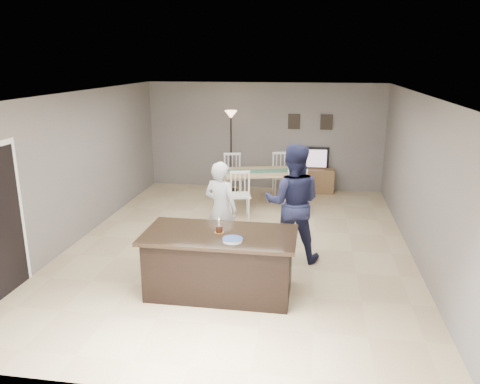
% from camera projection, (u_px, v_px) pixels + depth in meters
% --- Properties ---
extents(floor, '(8.00, 8.00, 0.00)m').
position_uv_depth(floor, '(240.00, 245.00, 8.50)').
color(floor, tan).
rests_on(floor, ground).
extents(room_shell, '(8.00, 8.00, 8.00)m').
position_uv_depth(room_shell, '(240.00, 154.00, 8.04)').
color(room_shell, slate).
rests_on(room_shell, floor).
extents(kitchen_island, '(2.15, 1.10, 0.90)m').
position_uv_depth(kitchen_island, '(220.00, 263.00, 6.67)').
color(kitchen_island, black).
rests_on(kitchen_island, floor).
extents(tv_console, '(1.20, 0.40, 0.60)m').
position_uv_depth(tv_console, '(310.00, 180.00, 11.82)').
color(tv_console, brown).
rests_on(tv_console, floor).
extents(television, '(0.91, 0.12, 0.53)m').
position_uv_depth(television, '(311.00, 158.00, 11.74)').
color(television, black).
rests_on(television, tv_console).
extents(tv_screen_glow, '(0.78, 0.00, 0.78)m').
position_uv_depth(tv_screen_glow, '(311.00, 158.00, 11.66)').
color(tv_screen_glow, orange).
rests_on(tv_screen_glow, tv_console).
extents(picture_frames, '(1.10, 0.02, 0.38)m').
position_uv_depth(picture_frames, '(310.00, 122.00, 11.63)').
color(picture_frames, black).
rests_on(picture_frames, room_shell).
extents(woman, '(0.70, 0.57, 1.65)m').
position_uv_depth(woman, '(221.00, 210.00, 7.82)').
color(woman, silver).
rests_on(woman, floor).
extents(man, '(0.96, 0.75, 1.96)m').
position_uv_depth(man, '(293.00, 203.00, 7.67)').
color(man, '#181B36').
rests_on(man, floor).
extents(birthday_cake, '(0.13, 0.13, 0.21)m').
position_uv_depth(birthday_cake, '(219.00, 229.00, 6.57)').
color(birthday_cake, gold).
rests_on(birthday_cake, kitchen_island).
extents(plate_stack, '(0.28, 0.28, 0.04)m').
position_uv_depth(plate_stack, '(232.00, 240.00, 6.25)').
color(plate_stack, white).
rests_on(plate_stack, kitchen_island).
extents(dining_table, '(2.10, 2.32, 1.06)m').
position_uv_depth(dining_table, '(262.00, 177.00, 10.58)').
color(dining_table, tan).
rests_on(dining_table, floor).
extents(floor_lamp, '(0.31, 0.31, 2.04)m').
position_uv_depth(floor_lamp, '(231.00, 129.00, 11.56)').
color(floor_lamp, black).
rests_on(floor_lamp, floor).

